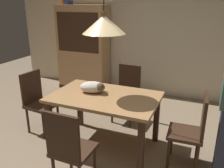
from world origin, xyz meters
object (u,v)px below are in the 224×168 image
Objects in this scene: pendant_lamp at (104,24)px; cat_sleeping at (93,87)px; chair_near_front at (69,147)px; chair_right_side at (193,129)px; hutch_bookcase at (83,50)px; chair_far_back at (127,91)px; dining_table at (105,103)px; chair_left_side at (37,99)px; book_yellow_short at (64,0)px.

cat_sleeping is at bearing 165.54° from pendant_lamp.
chair_near_front is 2.30× the size of cat_sleeping.
hutch_bookcase reaches higher than chair_right_side.
hutch_bookcase is at bearing 142.73° from chair_far_back.
chair_near_front is at bearing -63.56° from hutch_bookcase.
pendant_lamp is (-0.00, -0.88, 1.15)m from chair_far_back.
dining_table is 1.14m from chair_left_side.
chair_right_side is at bearing -33.35° from book_yellow_short.
chair_left_side is at bearing -177.46° from cat_sleeping.
chair_left_side is 4.65× the size of book_yellow_short.
pendant_lamp is (0.00, 0.00, 1.01)m from dining_table.
hutch_bookcase is (-1.41, 2.83, 0.38)m from chair_near_front.
chair_near_front is at bearing -78.43° from cat_sleeping.
cat_sleeping is 0.86m from pendant_lamp.
chair_near_front is at bearing -90.07° from pendant_lamp.
pendant_lamp is at bearing -0.39° from chair_left_side.
cat_sleeping is 2.75m from book_yellow_short.
book_yellow_short is at bearing 133.21° from dining_table.
pendant_lamp reaches higher than hutch_bookcase.
chair_near_front is 0.50× the size of hutch_bookcase.
chair_right_side reaches higher than dining_table.
chair_left_side is (-2.26, 0.00, 0.00)m from chair_right_side.
chair_far_back reaches higher than dining_table.
pendant_lamp is 0.70× the size of hutch_bookcase.
book_yellow_short is (-0.71, 1.95, 1.43)m from chair_left_side.
cat_sleeping is (-1.32, 0.05, 0.32)m from chair_right_side.
book_yellow_short is at bearing 179.80° from hutch_bookcase.
chair_far_back is at bearing 89.71° from pendant_lamp.
chair_right_side is at bearing -37.89° from chair_far_back.
hutch_bookcase reaches higher than chair_far_back.
cat_sleeping is 0.22× the size of hutch_bookcase.
chair_right_side is 1.42m from chair_far_back.
chair_near_front is 1.00m from cat_sleeping.
chair_near_front is (-1.13, -0.88, 0.00)m from chair_right_side.
hutch_bookcase is (-1.41, 1.08, 0.38)m from chair_far_back.
chair_right_side is (1.13, 0.00, -0.14)m from dining_table.
book_yellow_short reaches higher than cat_sleeping.
book_yellow_short is (-1.84, 2.83, 1.43)m from chair_near_front.
chair_far_back is (0.01, 1.76, 0.00)m from chair_near_front.
pendant_lamp is 6.50× the size of book_yellow_short.
chair_left_side is at bearing 179.90° from chair_right_side.
chair_near_front and chair_far_back have the same top height.
chair_far_back is 4.65× the size of book_yellow_short.
chair_left_side is at bearing -142.45° from chair_far_back.
hutch_bookcase is (-1.22, 1.90, 0.06)m from cat_sleeping.
chair_right_side is 1.36m from cat_sleeping.
chair_left_side is 2.30× the size of cat_sleeping.
chair_near_front is (1.13, -0.89, 0.00)m from chair_left_side.
dining_table is at bearing -90.29° from chair_far_back.
chair_far_back is 2.30× the size of cat_sleeping.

